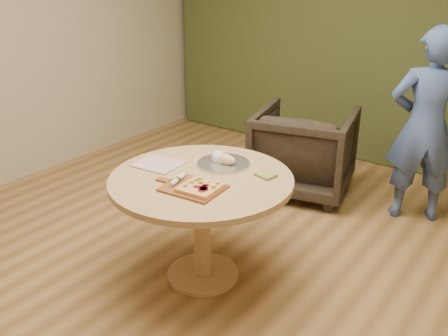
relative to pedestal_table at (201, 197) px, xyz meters
name	(u,v)px	position (x,y,z in m)	size (l,w,h in m)	color
room_shell	(183,80)	(0.00, -0.14, 0.79)	(5.04, 6.04, 2.84)	#9C713E
curtain	(372,27)	(0.00, 2.76, 0.79)	(4.80, 0.14, 2.78)	#323B1A
pedestal_table	(201,197)	(0.00, 0.00, 0.00)	(1.18, 1.18, 0.75)	tan
pizza_paddle	(192,188)	(0.07, -0.17, 0.15)	(0.46, 0.31, 0.01)	brown
flatbread_pizza	(200,188)	(0.13, -0.17, 0.17)	(0.24, 0.24, 0.04)	#DFA857
cutlery_roll	(178,180)	(-0.05, -0.17, 0.17)	(0.07, 0.20, 0.03)	silver
newspaper	(158,164)	(-0.36, -0.01, 0.15)	(0.30, 0.25, 0.01)	silver
serving_tray	(223,164)	(-0.01, 0.25, 0.15)	(0.36, 0.36, 0.02)	silver
bread_roll	(222,158)	(-0.02, 0.25, 0.18)	(0.19, 0.09, 0.09)	#DAB485
green_packet	(266,175)	(0.33, 0.25, 0.15)	(0.12, 0.10, 0.02)	#62682F
armchair	(304,147)	(-0.11, 1.65, -0.17)	(0.85, 0.79, 0.87)	black
person_standing	(425,127)	(0.89, 1.74, 0.19)	(0.58, 0.38, 1.59)	#3C548F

